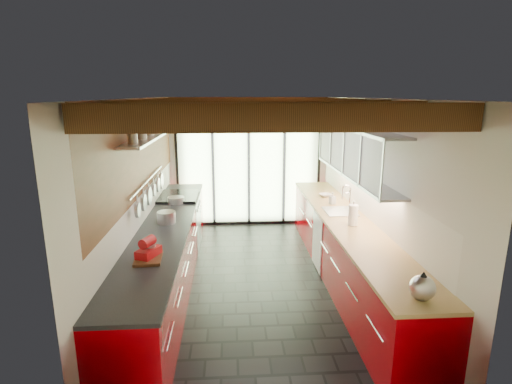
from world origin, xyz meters
TOP-DOWN VIEW (x-y plane):
  - ground at (0.00, 0.00)m, footprint 5.50×5.50m
  - room_shell at (0.00, 0.00)m, footprint 5.50×5.50m
  - ceiling_beams at (-0.00, 0.38)m, footprint 3.14×5.06m
  - glass_door at (0.00, 2.69)m, footprint 2.95×0.10m
  - left_counter at (-1.28, 0.00)m, footprint 0.68×5.00m
  - range_stove at (-1.28, 1.45)m, footprint 0.66×0.90m
  - right_counter at (1.27, 0.00)m, footprint 0.68×5.00m
  - sink_assembly at (1.29, 0.40)m, footprint 0.45×0.52m
  - upper_cabinets_right at (1.43, 0.30)m, footprint 0.34×3.00m
  - left_wall_fixtures at (-1.47, 0.25)m, footprint 0.28×2.60m
  - stand_mixer at (-1.27, -1.21)m, footprint 0.26×0.32m
  - pot_large at (-1.27, 0.04)m, footprint 0.28×0.28m
  - pot_small at (-1.27, 1.06)m, footprint 0.35×0.35m
  - cutting_board at (-1.27, -1.24)m, footprint 0.31×0.41m
  - kettle at (1.27, -2.25)m, footprint 0.30×0.31m
  - paper_towel at (1.27, -0.25)m, footprint 0.15×0.15m
  - soap_bottle at (1.27, 0.85)m, footprint 0.11×0.11m
  - bowl at (1.27, 1.33)m, footprint 0.25×0.25m

SIDE VIEW (x-z plane):
  - ground at x=0.00m, z-range 0.00..0.00m
  - right_counter at x=1.27m, z-range 0.00..0.92m
  - left_counter at x=-1.28m, z-range 0.00..0.92m
  - range_stove at x=-1.28m, z-range -0.01..0.96m
  - cutting_board at x=-1.27m, z-range 0.92..0.95m
  - bowl at x=1.27m, z-range 0.92..0.97m
  - sink_assembly at x=1.29m, z-range 0.75..1.17m
  - pot_small at x=-1.27m, z-range 0.92..1.02m
  - pot_large at x=-1.27m, z-range 0.92..1.08m
  - soap_bottle at x=1.27m, z-range 0.92..1.11m
  - stand_mixer at x=-1.27m, z-range 0.89..1.15m
  - kettle at x=1.27m, z-range 0.90..1.17m
  - paper_towel at x=1.27m, z-range 0.89..1.24m
  - room_shell at x=0.00m, z-range -1.10..4.40m
  - glass_door at x=0.00m, z-range 0.21..3.11m
  - left_wall_fixtures at x=-1.47m, z-range 1.32..2.28m
  - upper_cabinets_right at x=1.43m, z-range 0.35..3.35m
  - ceiling_beams at x=0.00m, z-range 0.01..4.91m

